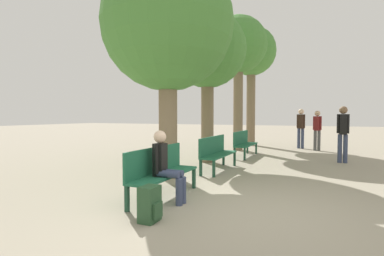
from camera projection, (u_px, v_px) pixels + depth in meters
The scene contains 13 objects.
ground_plane at pixel (245, 213), 4.52m from camera, with size 80.00×80.00×0.00m, color gray.
bench_row_0 at pixel (160, 169), 5.34m from camera, with size 0.43×1.86×0.91m.
bench_row_1 at pixel (216, 151), 8.03m from camera, with size 0.43×1.86×0.91m.
bench_row_2 at pixel (244, 142), 10.72m from camera, with size 0.43×1.86×0.91m.
tree_row_0 at pixel (168, 26), 6.98m from camera, with size 3.09×3.09×5.14m.
tree_row_1 at pixel (208, 51), 9.33m from camera, with size 2.42×2.42×4.75m.
tree_row_2 at pixel (238, 47), 12.55m from camera, with size 2.40×2.40×5.65m.
tree_row_3 at pixel (251, 54), 14.67m from camera, with size 2.41×2.41×5.84m.
person_seated at pixel (166, 164), 5.06m from camera, with size 0.56×0.32×1.22m.
backpack at pixel (150, 204), 4.15m from camera, with size 0.26×0.30×0.50m.
pedestrian_near at pixel (301, 126), 13.32m from camera, with size 0.36×0.31×1.77m.
pedestrian_mid at pixel (317, 128), 12.48m from camera, with size 0.34×0.29×1.67m.
pedestrian_far at pixel (343, 130), 9.27m from camera, with size 0.36×0.26×1.76m.
Camera 1 is at (1.10, -4.40, 1.48)m, focal length 28.00 mm.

